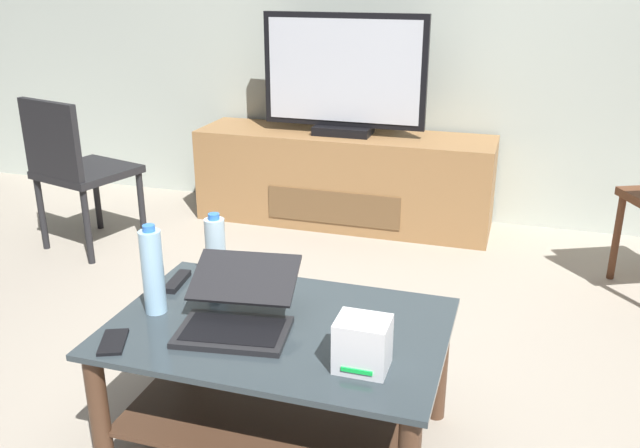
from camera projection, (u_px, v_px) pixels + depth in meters
ground_plane at (295, 400)px, 2.46m from camera, size 7.68×7.68×0.00m
coffee_table at (279, 364)px, 2.13m from camera, size 1.03×0.69×0.44m
media_cabinet at (344, 178)px, 4.11m from camera, size 1.78×0.47×0.56m
television at (344, 77)px, 3.88m from camera, size 0.96×0.20×0.69m
side_chair at (75, 166)px, 3.63m from camera, size 0.54×0.54×0.85m
laptop at (238, 309)px, 2.06m from camera, size 0.38×0.41×0.17m
router_box at (363, 344)px, 1.83m from camera, size 0.14×0.12×0.15m
water_bottle_near at (216, 250)px, 2.32m from camera, size 0.07×0.07×0.25m
water_bottle_far at (153, 271)px, 2.11m from camera, size 0.07×0.07×0.29m
cell_phone at (113, 342)px, 1.97m from camera, size 0.12×0.16×0.01m
tv_remote at (273, 281)px, 2.35m from camera, size 0.07×0.17×0.02m
soundbar_remote at (177, 281)px, 2.35m from camera, size 0.06×0.16×0.02m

